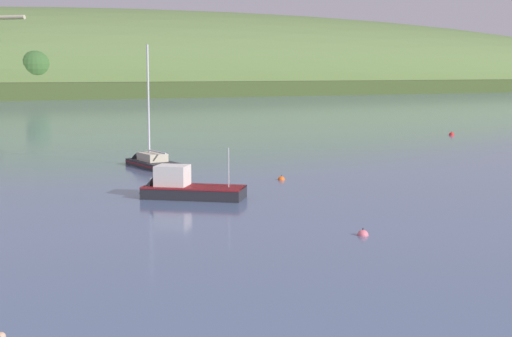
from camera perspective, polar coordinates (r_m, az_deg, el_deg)
far_shoreline_hill at (r=254.81m, az=-4.76°, el=5.84°), size 590.58×120.13×53.96m
sailboat_far_left at (r=54.42m, az=-8.14°, el=0.29°), size 2.72×6.08×9.67m
fishing_boat_moored at (r=40.46m, az=-5.60°, el=-1.74°), size 5.82×5.03×3.50m
mooring_buoy_midchannel at (r=47.04m, az=1.94°, el=-0.87°), size 0.46×0.46×0.54m
mooring_buoy_off_fishing_boat at (r=83.36m, az=14.65°, el=2.48°), size 0.59×0.59×0.67m
mooring_buoy_far_upstream at (r=31.43m, az=8.13°, el=-5.06°), size 0.47×0.47×0.55m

